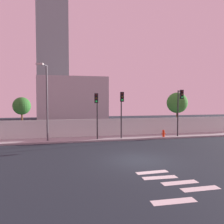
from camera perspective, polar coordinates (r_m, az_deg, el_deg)
name	(u,v)px	position (r m, az deg, el deg)	size (l,w,h in m)	color
ground_plane	(140,160)	(14.70, 7.21, -12.42)	(80.00, 80.00, 0.00)	#1D252C
sidewalk	(112,138)	(22.39, 0.04, -6.84)	(36.00, 2.40, 0.15)	#999999
perimeter_wall	(110,127)	(23.49, -0.65, -3.97)	(36.00, 0.18, 1.80)	silver
crosswalk_marking	(172,183)	(11.18, 15.41, -17.52)	(3.56, 3.89, 0.01)	silver
traffic_light_left	(97,106)	(20.60, -4.01, 1.54)	(0.46, 1.17, 4.42)	black
traffic_light_center	(122,105)	(20.76, 2.55, 1.87)	(0.59, 1.80, 4.54)	black
traffic_light_right	(180,103)	(23.45, 17.31, 2.27)	(0.42, 1.27, 4.83)	black
street_lamp_curbside	(46,97)	(20.91, -16.85, 3.85)	(0.85, 1.84, 7.00)	#4C4C51
fire_hydrant	(164,133)	(23.32, 13.32, -5.37)	(0.44, 0.26, 0.73)	red
roadside_tree_leftmost	(22,106)	(24.55, -22.50, 1.41)	(1.82, 1.82, 4.26)	brown
roadside_tree_midleft	(177,103)	(27.71, 16.65, 2.30)	(2.50, 2.50, 4.89)	brown
low_building_distant	(73,101)	(36.85, -10.14, 2.86)	(10.93, 6.00, 7.69)	#AEAEAE
tower_on_skyline	(53,49)	(50.11, -15.11, 15.72)	(6.40, 5.00, 30.04)	gray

